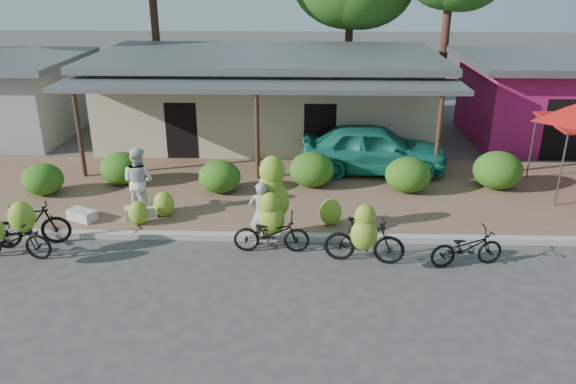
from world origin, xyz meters
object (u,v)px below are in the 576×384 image
bike_right (364,238)px  bike_far_right (467,248)px  bike_center (272,214)px  bike_far_left (10,238)px  sack_far (82,215)px  bike_left (29,224)px  vendor (262,214)px  sack_near (141,212)px  bystander (139,181)px  teal_van (374,149)px

bike_right → bike_far_right: size_ratio=1.06×
bike_center → bike_far_left: bearing=97.7°
bike_center → sack_far: (-5.16, 1.11, -0.61)m
bike_far_left → sack_far: (0.91, 1.97, -0.30)m
bike_far_right → sack_far: size_ratio=2.41×
bike_left → sack_far: (0.71, 1.39, -0.39)m
bike_far_right → vendor: (-4.77, 0.86, 0.38)m
bike_far_left → bike_right: (8.22, -0.02, 0.13)m
sack_near → sack_far: 1.55m
bike_far_right → vendor: vendor is taller
bike_far_right → bystander: 8.60m
sack_far → bystander: bearing=20.4°
vendor → bike_far_right: bearing=173.9°
sack_far → bike_far_left: bearing=-114.6°
bike_right → sack_far: (-7.32, 2.00, -0.44)m
bike_right → sack_far: 7.60m
bike_center → sack_near: size_ratio=2.65×
bike_far_right → vendor: bearing=68.6°
bike_left → vendor: 5.63m
vendor → bike_left: bearing=7.3°
vendor → teal_van: size_ratio=0.36×
bike_left → sack_near: size_ratio=2.28×
bike_center → sack_near: bike_center is taller
bike_right → bike_center: bearing=75.6°
bike_left → bike_far_right: (10.39, -0.54, -0.20)m
sack_near → sack_far: bearing=-171.0°
bike_far_right → sack_near: (-8.14, 2.18, -0.18)m
bystander → bike_far_left: bearing=69.8°
bike_far_left → bike_left: 0.62m
bike_far_left → bike_far_right: 10.58m
bike_far_right → bystander: size_ratio=0.97×
bike_right → sack_far: size_ratio=2.56×
vendor → sack_far: bearing=-8.2°
teal_van → sack_far: bearing=117.8°
bike_center → bike_far_right: 4.61m
bike_center → teal_van: size_ratio=0.48×
bike_center → vendor: bearing=81.1°
bike_far_left → bike_center: 6.13m
bike_far_right → teal_van: (-1.50, 5.95, 0.47)m
bike_far_left → sack_near: bearing=-44.1°
sack_far → teal_van: 9.13m
bike_far_left → sack_near: 3.31m
bike_center → bike_right: 2.34m
teal_van → bike_left: bearing=122.9°
bike_right → teal_van: size_ratio=0.41×
vendor → bystander: bystander is taller
bike_left → bike_right: 8.05m
bike_right → sack_near: (-5.78, 2.24, -0.43)m
bike_far_left → bike_right: bearing=-86.5°
sack_far → bystander: bystander is taller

